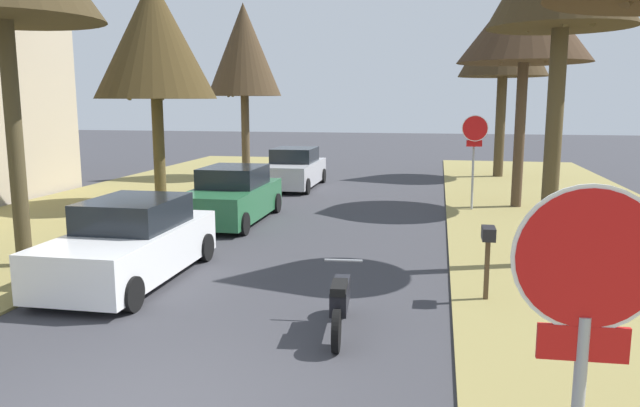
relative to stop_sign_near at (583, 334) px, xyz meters
The scene contains 11 objects.
stop_sign_near is the anchor object (origin of this frame).
stop_sign_far 16.21m from the stop_sign_near, 88.96° to the left, with size 0.81×0.47×2.96m.
street_tree_right_mid_b 17.54m from the stop_sign_near, 84.20° to the left, with size 4.13×4.13×7.27m.
street_tree_right_far 25.61m from the stop_sign_near, 85.71° to the left, with size 3.90×3.90×8.06m.
street_tree_left_mid_b 18.24m from the stop_sign_near, 122.75° to the left, with size 3.83×3.83×7.22m.
street_tree_left_far 24.77m from the stop_sign_near, 112.11° to the left, with size 3.22×3.22×7.55m.
parked_sedan_white 9.88m from the stop_sign_near, 132.31° to the left, with size 1.95×4.41×1.57m.
parked_sedan_green 14.76m from the stop_sign_near, 116.58° to the left, with size 1.95×4.41×1.57m.
parked_sedan_silver 21.32m from the stop_sign_near, 107.64° to the left, with size 1.95×4.41×1.57m.
parked_motorcycle 5.96m from the stop_sign_near, 112.34° to the left, with size 0.60×2.05×0.97m.
curbside_mailbox 7.28m from the stop_sign_near, 89.32° to the left, with size 0.22×0.44×1.27m.
Camera 1 is at (3.29, -5.82, 3.45)m, focal length 34.26 mm.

